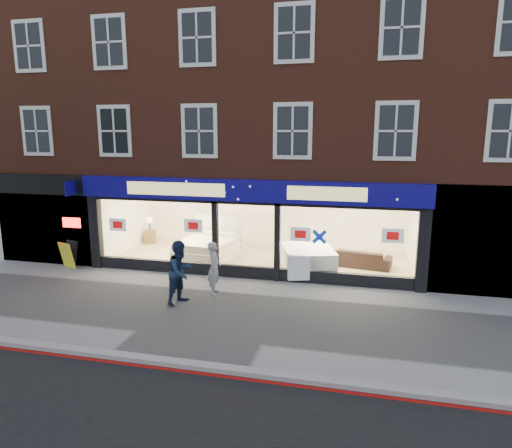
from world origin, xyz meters
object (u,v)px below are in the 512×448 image
at_px(display_bed, 208,247).
at_px(pedestrian_grey, 214,268).
at_px(sofa, 361,258).
at_px(a_board, 69,255).
at_px(mattress_stack, 308,259).
at_px(pedestrian_blue, 181,272).

relative_size(display_bed, pedestrian_grey, 1.59).
relative_size(sofa, a_board, 2.14).
height_order(mattress_stack, pedestrian_blue, pedestrian_blue).
distance_m(display_bed, sofa, 5.69).
distance_m(a_board, pedestrian_grey, 6.05).
height_order(mattress_stack, sofa, mattress_stack).
xyz_separation_m(mattress_stack, pedestrian_blue, (-3.15, -3.54, 0.40)).
xyz_separation_m(display_bed, pedestrian_grey, (1.45, -3.57, 0.32)).
bearing_deg(sofa, display_bed, 9.88).
relative_size(mattress_stack, pedestrian_blue, 1.34).
relative_size(display_bed, pedestrian_blue, 1.40).
height_order(sofa, pedestrian_grey, pedestrian_grey).
distance_m(display_bed, a_board, 4.99).
height_order(display_bed, sofa, display_bed).
bearing_deg(mattress_stack, a_board, -171.17).
bearing_deg(display_bed, pedestrian_grey, -63.17).
bearing_deg(a_board, display_bed, 45.42).
bearing_deg(pedestrian_grey, sofa, -60.26).
distance_m(mattress_stack, sofa, 2.01).
xyz_separation_m(sofa, pedestrian_blue, (-4.92, -4.49, 0.51)).
bearing_deg(mattress_stack, display_bed, 166.24).
bearing_deg(mattress_stack, pedestrian_blue, -131.69).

